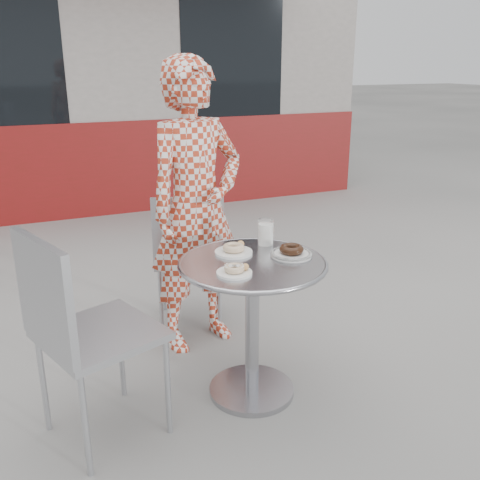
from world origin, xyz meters
name	(u,v)px	position (x,y,z in m)	size (l,w,h in m)	color
ground	(252,387)	(0.00, 0.00, 0.00)	(60.00, 60.00, 0.00)	gray
storefront	(80,70)	(0.00, 5.56, 1.49)	(6.02, 4.55, 3.00)	gray
bistro_table	(252,295)	(-0.02, -0.04, 0.54)	(0.71, 0.71, 0.71)	#B3B2B7
chair_far	(190,283)	(-0.06, 0.83, 0.27)	(0.52, 0.53, 0.87)	#ADAFB5
chair_left	(101,375)	(-0.76, -0.05, 0.30)	(0.59, 0.59, 0.97)	#ADAFB5
seated_person	(196,208)	(-0.08, 0.59, 0.82)	(0.60, 0.39, 1.64)	#A72F19
plate_far	(234,250)	(-0.06, 0.10, 0.73)	(0.18, 0.18, 0.05)	white
plate_near	(235,270)	(-0.16, -0.15, 0.73)	(0.16, 0.16, 0.04)	white
plate_checker	(291,252)	(0.18, -0.04, 0.73)	(0.20, 0.20, 0.05)	white
milk_cup	(266,233)	(0.14, 0.16, 0.77)	(0.08, 0.08, 0.13)	white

